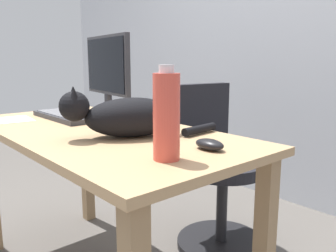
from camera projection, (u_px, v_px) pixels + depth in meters
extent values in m
cube|color=silver|center=(294.00, 19.00, 2.38)|extent=(6.00, 0.04, 2.60)
cube|color=tan|center=(98.00, 133.00, 1.49)|extent=(1.43, 0.69, 0.03)
cube|color=#977752|center=(87.00, 167.00, 2.23)|extent=(0.06, 0.06, 0.70)
cube|color=#977752|center=(264.00, 249.00, 1.26)|extent=(0.06, 0.06, 0.70)
cylinder|color=black|center=(221.00, 243.00, 1.94)|extent=(0.48, 0.48, 0.04)
cylinder|color=black|center=(222.00, 210.00, 1.91)|extent=(0.06, 0.06, 0.43)
cylinder|color=black|center=(223.00, 166.00, 1.86)|extent=(0.44, 0.44, 0.06)
cube|color=black|center=(202.00, 119.00, 1.97)|extent=(0.11, 0.36, 0.40)
cylinder|color=#333338|center=(109.00, 114.00, 1.85)|extent=(0.20, 0.20, 0.01)
cylinder|color=#333338|center=(108.00, 103.00, 1.84)|extent=(0.04, 0.04, 0.10)
cube|color=#333338|center=(107.00, 65.00, 1.81)|extent=(0.48, 0.09, 0.30)
cube|color=black|center=(105.00, 65.00, 1.80)|extent=(0.45, 0.07, 0.27)
cube|color=#333338|center=(65.00, 116.00, 1.75)|extent=(0.44, 0.15, 0.02)
cube|color=slate|center=(64.00, 114.00, 1.75)|extent=(0.40, 0.12, 0.00)
ellipsoid|color=black|center=(132.00, 117.00, 1.33)|extent=(0.31, 0.40, 0.15)
sphere|color=black|center=(74.00, 106.00, 1.26)|extent=(0.11, 0.11, 0.11)
cone|color=black|center=(74.00, 93.00, 1.22)|extent=(0.04, 0.04, 0.04)
cone|color=black|center=(73.00, 92.00, 1.28)|extent=(0.04, 0.04, 0.04)
cylinder|color=black|center=(199.00, 129.00, 1.38)|extent=(0.05, 0.18, 0.03)
ellipsoid|color=black|center=(210.00, 144.00, 1.14)|extent=(0.11, 0.06, 0.04)
cylinder|color=#D84C3D|center=(166.00, 117.00, 1.01)|extent=(0.08, 0.08, 0.25)
cylinder|color=silver|center=(166.00, 69.00, 0.98)|extent=(0.04, 0.04, 0.02)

